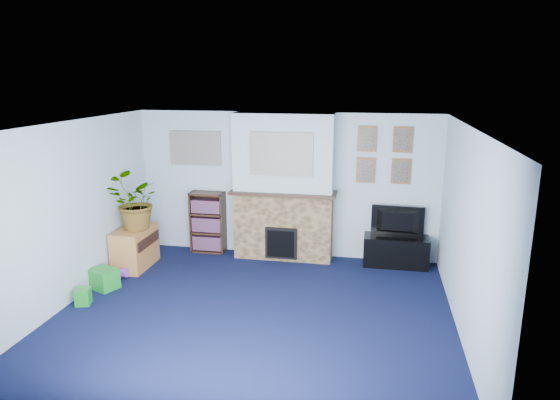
% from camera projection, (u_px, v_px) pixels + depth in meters
% --- Properties ---
extents(floor, '(5.00, 4.50, 0.01)m').
position_uv_depth(floor, '(255.00, 312.00, 6.43)').
color(floor, '#0E1335').
rests_on(floor, ground).
extents(ceiling, '(5.00, 4.50, 0.01)m').
position_uv_depth(ceiling, '(252.00, 125.00, 5.85)').
color(ceiling, white).
rests_on(ceiling, wall_back).
extents(wall_back, '(5.00, 0.04, 2.40)m').
position_uv_depth(wall_back, '(286.00, 185.00, 8.28)').
color(wall_back, '#ADC2D1').
rests_on(wall_back, ground).
extents(wall_front, '(5.00, 0.04, 2.40)m').
position_uv_depth(wall_front, '(187.00, 303.00, 4.00)').
color(wall_front, '#ADC2D1').
rests_on(wall_front, ground).
extents(wall_left, '(0.04, 4.50, 2.40)m').
position_uv_depth(wall_left, '(70.00, 213.00, 6.59)').
color(wall_left, '#ADC2D1').
rests_on(wall_left, ground).
extents(wall_right, '(0.04, 4.50, 2.40)m').
position_uv_depth(wall_right, '(467.00, 235.00, 5.69)').
color(wall_right, '#ADC2D1').
rests_on(wall_right, ground).
extents(chimney_breast, '(1.72, 0.50, 2.40)m').
position_uv_depth(chimney_breast, '(284.00, 189.00, 8.09)').
color(chimney_breast, brown).
rests_on(chimney_breast, ground).
extents(collage_main, '(1.00, 0.03, 0.68)m').
position_uv_depth(collage_main, '(281.00, 154.00, 7.75)').
color(collage_main, gray).
rests_on(collage_main, chimney_breast).
extents(collage_left, '(0.90, 0.03, 0.58)m').
position_uv_depth(collage_left, '(195.00, 148.00, 8.41)').
color(collage_left, gray).
rests_on(collage_left, wall_back).
extents(portrait_tl, '(0.30, 0.03, 0.40)m').
position_uv_depth(portrait_tl, '(367.00, 139.00, 7.83)').
color(portrait_tl, brown).
rests_on(portrait_tl, wall_back).
extents(portrait_tr, '(0.30, 0.03, 0.40)m').
position_uv_depth(portrait_tr, '(403.00, 140.00, 7.73)').
color(portrait_tr, brown).
rests_on(portrait_tr, wall_back).
extents(portrait_bl, '(0.30, 0.03, 0.40)m').
position_uv_depth(portrait_bl, '(366.00, 170.00, 7.96)').
color(portrait_bl, brown).
rests_on(portrait_bl, wall_back).
extents(portrait_br, '(0.30, 0.03, 0.40)m').
position_uv_depth(portrait_br, '(401.00, 171.00, 7.86)').
color(portrait_br, brown).
rests_on(portrait_br, wall_back).
extents(tv_stand, '(1.02, 0.43, 0.48)m').
position_uv_depth(tv_stand, '(396.00, 252.00, 7.98)').
color(tv_stand, black).
rests_on(tv_stand, ground).
extents(television, '(0.83, 0.15, 0.48)m').
position_uv_depth(television, '(397.00, 222.00, 7.88)').
color(television, black).
rests_on(television, tv_stand).
extents(bookshelf, '(0.58, 0.28, 1.05)m').
position_uv_depth(bookshelf, '(208.00, 223.00, 8.56)').
color(bookshelf, '#321D12').
rests_on(bookshelf, ground).
extents(sideboard, '(0.45, 0.82, 0.63)m').
position_uv_depth(sideboard, '(135.00, 246.00, 7.89)').
color(sideboard, '#BB773C').
rests_on(sideboard, ground).
extents(potted_plant, '(1.05, 1.04, 0.88)m').
position_uv_depth(potted_plant, '(133.00, 202.00, 7.66)').
color(potted_plant, '#26661E').
rests_on(potted_plant, sideboard).
extents(mantel_clock, '(0.10, 0.06, 0.15)m').
position_uv_depth(mantel_clock, '(276.00, 187.00, 8.06)').
color(mantel_clock, gold).
rests_on(mantel_clock, chimney_breast).
extents(mantel_candle, '(0.06, 0.06, 0.18)m').
position_uv_depth(mantel_candle, '(301.00, 187.00, 7.99)').
color(mantel_candle, '#B2BFC6').
rests_on(mantel_candle, chimney_breast).
extents(mantel_teddy, '(0.13, 0.13, 0.13)m').
position_uv_depth(mantel_teddy, '(246.00, 186.00, 8.15)').
color(mantel_teddy, gray).
rests_on(mantel_teddy, chimney_breast).
extents(mantel_can, '(0.05, 0.05, 0.11)m').
position_uv_depth(mantel_can, '(323.00, 189.00, 7.93)').
color(mantel_can, '#198C26').
rests_on(mantel_can, chimney_breast).
extents(green_crate, '(0.45, 0.41, 0.29)m').
position_uv_depth(green_crate, '(104.00, 279.00, 7.13)').
color(green_crate, '#198C26').
rests_on(green_crate, ground).
extents(toy_ball, '(0.16, 0.16, 0.16)m').
position_uv_depth(toy_ball, '(144.00, 262.00, 7.93)').
color(toy_ball, '#198C26').
rests_on(toy_ball, ground).
extents(toy_block, '(0.23, 0.23, 0.22)m').
position_uv_depth(toy_block, '(83.00, 297.00, 6.63)').
color(toy_block, '#198C26').
rests_on(toy_block, ground).
extents(toy_tube, '(0.32, 0.14, 0.18)m').
position_uv_depth(toy_tube, '(118.00, 273.00, 7.52)').
color(toy_tube, purple).
rests_on(toy_tube, ground).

